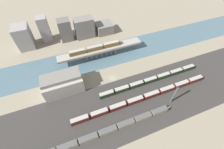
% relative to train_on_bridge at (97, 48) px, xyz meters
% --- Properties ---
extents(ground_plane, '(400.00, 400.00, 0.00)m').
position_rel_train_on_bridge_xyz_m(ground_plane, '(3.10, -25.83, -9.66)').
color(ground_plane, gray).
extents(railbed_yard, '(280.00, 42.00, 0.01)m').
position_rel_train_on_bridge_xyz_m(railbed_yard, '(3.10, -49.83, -9.66)').
color(railbed_yard, '#33302D').
rests_on(railbed_yard, ground).
extents(river_water, '(320.00, 28.98, 0.01)m').
position_rel_train_on_bridge_xyz_m(river_water, '(3.10, 0.00, -9.66)').
color(river_water, '#47606B').
rests_on(river_water, ground).
extents(bridge, '(68.64, 7.58, 7.89)m').
position_rel_train_on_bridge_xyz_m(bridge, '(3.10, -0.00, -3.77)').
color(bridge, gray).
rests_on(bridge, ground).
extents(train_on_bridge, '(44.61, 2.94, 3.63)m').
position_rel_train_on_bridge_xyz_m(train_on_bridge, '(0.00, 0.00, 0.00)').
color(train_on_bridge, brown).
rests_on(train_on_bridge, bridge).
extents(train_yard_near, '(90.24, 3.04, 3.63)m').
position_rel_train_on_bridge_xyz_m(train_yard_near, '(-17.56, -61.12, -7.88)').
color(train_yard_near, gray).
rests_on(train_yard_near, ground).
extents(train_yard_mid, '(97.00, 2.78, 3.85)m').
position_rel_train_on_bridge_xyz_m(train_yard_mid, '(16.25, -49.51, -7.76)').
color(train_yard_mid, '#5B1E19').
rests_on(train_yard_mid, ground).
extents(train_yard_far, '(78.59, 2.71, 3.68)m').
position_rel_train_on_bridge_xyz_m(train_yard_far, '(27.75, -38.54, -7.85)').
color(train_yard_far, '#23381E').
rests_on(train_yard_far, ground).
extents(warehouse_building, '(25.14, 14.45, 13.52)m').
position_rel_train_on_bridge_xyz_m(warehouse_building, '(-30.67, -22.80, -3.23)').
color(warehouse_building, '#9E998E').
rests_on(warehouse_building, ground).
extents(signal_tower, '(1.07, 1.07, 16.80)m').
position_rel_train_on_bridge_xyz_m(signal_tower, '(30.46, -57.59, -1.48)').
color(signal_tower, '#4C4C51').
rests_on(signal_tower, ground).
extents(city_block_far_left, '(12.38, 14.18, 20.02)m').
position_rel_train_on_bridge_xyz_m(city_block_far_left, '(-52.93, 35.22, 0.35)').
color(city_block_far_left, gray).
rests_on(city_block_far_left, ground).
extents(city_block_left, '(8.35, 9.18, 22.39)m').
position_rel_train_on_bridge_xyz_m(city_block_left, '(-35.53, 39.39, 1.54)').
color(city_block_left, gray).
rests_on(city_block_left, ground).
extents(city_block_center, '(10.64, 9.82, 19.46)m').
position_rel_train_on_bridge_xyz_m(city_block_center, '(-18.72, 33.73, 0.07)').
color(city_block_center, '#605B56').
rests_on(city_block_center, ground).
extents(city_block_right, '(16.76, 10.80, 18.17)m').
position_rel_train_on_bridge_xyz_m(city_block_right, '(-1.76, 32.49, -0.57)').
color(city_block_right, slate).
rests_on(city_block_right, ground).
extents(city_block_far_right, '(15.65, 14.52, 9.08)m').
position_rel_train_on_bridge_xyz_m(city_block_far_right, '(17.49, 32.93, -5.12)').
color(city_block_far_right, slate).
rests_on(city_block_far_right, ground).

